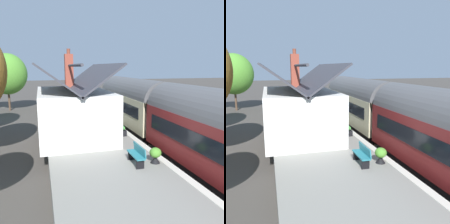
% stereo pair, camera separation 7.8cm
% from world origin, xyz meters
% --- Properties ---
extents(ground_plane, '(160.00, 160.00, 0.00)m').
position_xyz_m(ground_plane, '(0.00, 0.00, 0.00)').
color(ground_plane, '#423D38').
extents(platform, '(32.00, 5.46, 0.85)m').
position_xyz_m(platform, '(0.00, 3.73, 0.43)').
color(platform, gray).
rests_on(platform, ground).
extents(platform_edge_coping, '(32.00, 0.36, 0.02)m').
position_xyz_m(platform_edge_coping, '(0.00, 1.18, 0.86)').
color(platform_edge_coping, beige).
rests_on(platform_edge_coping, platform).
extents(rail_near, '(52.00, 0.08, 0.14)m').
position_xyz_m(rail_near, '(0.00, -1.62, 0.07)').
color(rail_near, gray).
rests_on(rail_near, ground).
extents(rail_far, '(52.00, 0.08, 0.14)m').
position_xyz_m(rail_far, '(0.00, -0.18, 0.07)').
color(rail_far, gray).
rests_on(rail_far, ground).
extents(train, '(31.13, 2.73, 4.32)m').
position_xyz_m(train, '(-11.05, -0.90, 2.22)').
color(train, black).
rests_on(train, ground).
extents(station_building, '(7.99, 4.59, 5.63)m').
position_xyz_m(station_building, '(-4.52, 4.69, 2.44)').
color(station_building, white).
rests_on(station_building, platform).
extents(bench_by_lamp, '(1.41, 0.46, 0.88)m').
position_xyz_m(bench_by_lamp, '(-10.40, 2.57, 1.33)').
color(bench_by_lamp, '#26727F').
rests_on(bench_by_lamp, platform).
extents(bench_near_building, '(1.41, 0.47, 0.88)m').
position_xyz_m(bench_near_building, '(4.11, 2.80, 1.33)').
color(bench_near_building, '#26727F').
rests_on(bench_near_building, platform).
extents(planter_bench_right, '(0.55, 0.55, 0.84)m').
position_xyz_m(planter_bench_right, '(10.01, 1.77, 1.29)').
color(planter_bench_right, black).
rests_on(planter_bench_right, platform).
extents(planter_under_sign, '(0.55, 0.55, 0.73)m').
position_xyz_m(planter_under_sign, '(-10.51, 1.70, 1.23)').
color(planter_under_sign, black).
rests_on(planter_under_sign, platform).
extents(planter_by_door, '(0.67, 0.67, 0.81)m').
position_xyz_m(planter_by_door, '(10.28, 5.53, 1.31)').
color(planter_by_door, '#9E5138').
rests_on(planter_by_door, platform).
extents(planter_edge_near, '(0.89, 0.32, 0.62)m').
position_xyz_m(planter_edge_near, '(-5.57, 1.63, 1.15)').
color(planter_edge_near, black).
rests_on(planter_edge_near, platform).
extents(planter_corner_building, '(0.71, 0.32, 0.58)m').
position_xyz_m(planter_corner_building, '(2.09, 3.20, 1.13)').
color(planter_corner_building, black).
rests_on(planter_corner_building, platform).
extents(lamp_post_platform, '(0.32, 0.50, 3.36)m').
position_xyz_m(lamp_post_platform, '(8.71, 1.64, 3.23)').
color(lamp_post_platform, black).
rests_on(lamp_post_platform, platform).
extents(station_sign_board, '(0.96, 0.06, 1.57)m').
position_xyz_m(station_sign_board, '(1.30, 2.04, 2.04)').
color(station_sign_board, black).
rests_on(station_sign_board, platform).
extents(tree_mid_background, '(4.28, 4.59, 6.86)m').
position_xyz_m(tree_mid_background, '(11.42, 10.40, 4.41)').
color(tree_mid_background, '#4C3828').
rests_on(tree_mid_background, ground).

